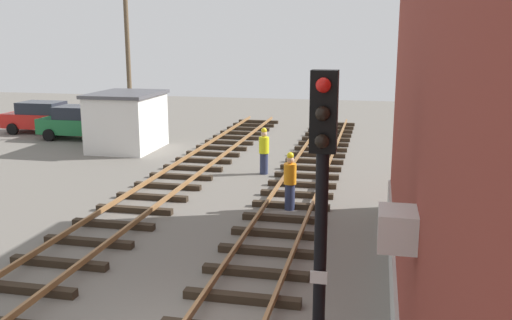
{
  "coord_description": "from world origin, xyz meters",
  "views": [
    {
      "loc": [
        3.44,
        -8.6,
        5.45
      ],
      "look_at": [
        0.14,
        6.71,
        1.99
      ],
      "focal_mm": 39.89,
      "sensor_mm": 36.0,
      "label": 1
    }
  ],
  "objects_px": {
    "parked_car_green": "(80,122)",
    "utility_pole_far": "(128,52)",
    "control_hut": "(127,121)",
    "track_worker_distant": "(290,181)",
    "track_worker_foreground": "(264,151)",
    "parked_car_red": "(42,117)",
    "signal_mast": "(321,205)"
  },
  "relations": [
    {
      "from": "utility_pole_far",
      "to": "parked_car_green",
      "type": "bearing_deg",
      "value": -152.97
    },
    {
      "from": "control_hut",
      "to": "track_worker_distant",
      "type": "distance_m",
      "value": 12.18
    },
    {
      "from": "utility_pole_far",
      "to": "track_worker_foreground",
      "type": "height_order",
      "value": "utility_pole_far"
    },
    {
      "from": "signal_mast",
      "to": "track_worker_foreground",
      "type": "relative_size",
      "value": 2.67
    },
    {
      "from": "signal_mast",
      "to": "utility_pole_far",
      "type": "xyz_separation_m",
      "value": [
        -12.36,
        20.88,
        1.39
      ]
    },
    {
      "from": "control_hut",
      "to": "parked_car_red",
      "type": "bearing_deg",
      "value": 153.23
    },
    {
      "from": "track_worker_distant",
      "to": "control_hut",
      "type": "bearing_deg",
      "value": 138.95
    },
    {
      "from": "parked_car_red",
      "to": "utility_pole_far",
      "type": "distance_m",
      "value": 6.56
    },
    {
      "from": "parked_car_green",
      "to": "signal_mast",
      "type": "bearing_deg",
      "value": -53.19
    },
    {
      "from": "control_hut",
      "to": "parked_car_green",
      "type": "distance_m",
      "value": 4.2
    },
    {
      "from": "signal_mast",
      "to": "utility_pole_far",
      "type": "relative_size",
      "value": 0.57
    },
    {
      "from": "track_worker_foreground",
      "to": "track_worker_distant",
      "type": "distance_m",
      "value": 4.81
    },
    {
      "from": "signal_mast",
      "to": "parked_car_red",
      "type": "xyz_separation_m",
      "value": [
        -17.81,
        21.03,
        -2.26
      ]
    },
    {
      "from": "control_hut",
      "to": "track_worker_distant",
      "type": "height_order",
      "value": "control_hut"
    },
    {
      "from": "parked_car_red",
      "to": "track_worker_foreground",
      "type": "height_order",
      "value": "track_worker_foreground"
    },
    {
      "from": "parked_car_green",
      "to": "utility_pole_far",
      "type": "relative_size",
      "value": 0.48
    },
    {
      "from": "utility_pole_far",
      "to": "signal_mast",
      "type": "bearing_deg",
      "value": -59.39
    },
    {
      "from": "track_worker_distant",
      "to": "track_worker_foreground",
      "type": "bearing_deg",
      "value": 111.21
    },
    {
      "from": "control_hut",
      "to": "parked_car_green",
      "type": "height_order",
      "value": "control_hut"
    },
    {
      "from": "parked_car_green",
      "to": "utility_pole_far",
      "type": "bearing_deg",
      "value": 27.03
    },
    {
      "from": "parked_car_red",
      "to": "utility_pole_far",
      "type": "xyz_separation_m",
      "value": [
        5.45,
        -0.15,
        3.65
      ]
    },
    {
      "from": "track_worker_distant",
      "to": "signal_mast",
      "type": "bearing_deg",
      "value": -78.83
    },
    {
      "from": "control_hut",
      "to": "utility_pole_far",
      "type": "distance_m",
      "value": 4.7
    },
    {
      "from": "parked_car_red",
      "to": "track_worker_distant",
      "type": "relative_size",
      "value": 2.25
    },
    {
      "from": "control_hut",
      "to": "track_worker_foreground",
      "type": "xyz_separation_m",
      "value": [
        7.44,
        -3.51,
        -0.46
      ]
    },
    {
      "from": "track_worker_foreground",
      "to": "control_hut",
      "type": "bearing_deg",
      "value": 154.76
    },
    {
      "from": "parked_car_red",
      "to": "utility_pole_far",
      "type": "bearing_deg",
      "value": -1.57
    },
    {
      "from": "track_worker_distant",
      "to": "parked_car_green",
      "type": "bearing_deg",
      "value": 141.96
    },
    {
      "from": "parked_car_red",
      "to": "control_hut",
      "type": "bearing_deg",
      "value": -26.77
    },
    {
      "from": "parked_car_green",
      "to": "utility_pole_far",
      "type": "distance_m",
      "value": 4.51
    },
    {
      "from": "control_hut",
      "to": "track_worker_distant",
      "type": "bearing_deg",
      "value": -41.05
    },
    {
      "from": "parked_car_green",
      "to": "track_worker_distant",
      "type": "height_order",
      "value": "track_worker_distant"
    }
  ]
}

